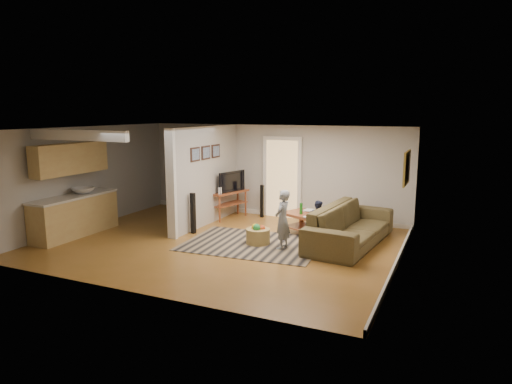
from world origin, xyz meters
TOP-DOWN VIEW (x-y plane):
  - ground at (0.00, 0.00)m, footprint 7.50×7.50m
  - room_shell at (-1.07, 0.43)m, footprint 7.54×6.02m
  - area_rug at (0.66, 0.24)m, footprint 3.05×2.32m
  - sofa at (2.60, 1.10)m, footprint 1.44×3.01m
  - coffee_table at (1.62, 1.43)m, footprint 1.50×1.23m
  - tv_console at (-0.94, 2.19)m, footprint 0.75×1.26m
  - speaker_left at (-1.00, 0.46)m, footprint 0.11×0.11m
  - speaker_right at (-0.17, 2.67)m, footprint 0.09×0.09m
  - toy_basket at (0.76, 0.29)m, footprint 0.52×0.52m
  - child at (1.37, 0.19)m, footprint 0.33×0.48m
  - toddler at (1.79, 1.36)m, footprint 0.53×0.51m

SIDE VIEW (x-z plane):
  - ground at x=0.00m, z-range 0.00..0.00m
  - sofa at x=2.60m, z-range -0.42..0.42m
  - child at x=1.37m, z-range -0.63..0.63m
  - toddler at x=1.79m, z-range -0.43..0.43m
  - area_rug at x=0.66m, z-range 0.00..0.01m
  - toy_basket at x=0.76m, z-range -0.04..0.43m
  - coffee_table at x=1.62m, z-range 0.01..0.78m
  - speaker_right at x=-0.17m, z-range 0.00..0.89m
  - speaker_left at x=-1.00m, z-range 0.00..0.98m
  - tv_console at x=-0.94m, z-range 0.17..1.18m
  - room_shell at x=-1.07m, z-range 0.20..2.72m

